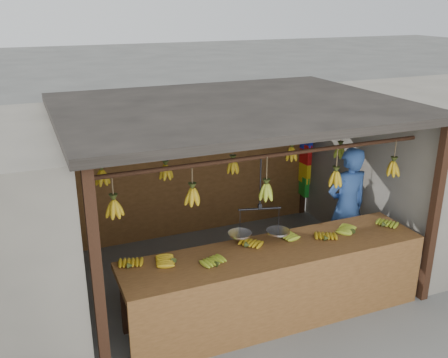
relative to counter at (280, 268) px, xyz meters
name	(u,v)px	position (x,y,z in m)	size (l,w,h in m)	color
ground	(232,273)	(-0.05, 1.23, -0.71)	(80.00, 80.00, 0.00)	#5B5B57
stall	(223,131)	(-0.05, 1.56, 1.26)	(4.30, 3.30, 2.40)	black
neighbor_right	(441,164)	(3.55, 1.23, 0.44)	(3.00, 3.00, 2.30)	slate
counter	(280,268)	(0.00, 0.00, 0.00)	(3.62, 0.82, 0.96)	brown
hanging_bananas	(232,163)	(-0.06, 1.22, 0.91)	(3.59, 2.25, 0.39)	#AF8812
balance_scale	(259,228)	(-0.16, 0.23, 0.43)	(0.69, 0.38, 0.92)	black
vendor	(347,207)	(1.55, 0.90, 0.16)	(0.63, 0.42, 1.74)	#3359A5
bag_bundles	(305,163)	(1.89, 2.58, 0.26)	(0.08, 0.26, 1.17)	#1426BF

